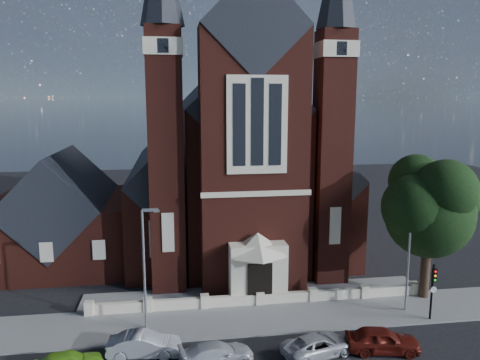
# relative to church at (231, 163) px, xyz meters

# --- Properties ---
(ground) EXTENTS (120.00, 120.00, 0.00)m
(ground) POSITION_rel_church_xyz_m (0.00, -7.94, -8.19)
(ground) COLOR black
(ground) RESTS_ON ground
(pavement_strip) EXTENTS (60.00, 5.00, 0.12)m
(pavement_strip) POSITION_rel_church_xyz_m (0.00, -18.44, -8.19)
(pavement_strip) COLOR slate
(pavement_strip) RESTS_ON ground
(forecourt_paving) EXTENTS (26.00, 3.00, 0.14)m
(forecourt_paving) POSITION_rel_church_xyz_m (0.00, -14.44, -8.19)
(forecourt_paving) COLOR slate
(forecourt_paving) RESTS_ON ground
(forecourt_wall) EXTENTS (24.00, 0.40, 0.90)m
(forecourt_wall) POSITION_rel_church_xyz_m (0.00, -16.44, -8.19)
(forecourt_wall) COLOR beige
(forecourt_wall) RESTS_ON ground
(church) EXTENTS (20.01, 34.90, 29.20)m
(church) POSITION_rel_church_xyz_m (0.00, 0.00, 0.00)
(church) COLOR #551F16
(church) RESTS_ON ground
(parish_hall) EXTENTS (12.00, 12.20, 10.24)m
(parish_hall) POSITION_rel_church_xyz_m (-16.00, -4.94, -4.17)
(parish_hall) COLOR #551F16
(parish_hall) RESTS_ON ground
(street_tree) EXTENTS (6.40, 6.60, 10.70)m
(street_tree) POSITION_rel_church_xyz_m (12.60, -17.23, -1.23)
(street_tree) COLOR black
(street_tree) RESTS_ON ground
(street_lamp_left) EXTENTS (1.16, 0.22, 8.09)m
(street_lamp_left) POSITION_rel_church_xyz_m (-7.91, -18.94, -3.59)
(street_lamp_left) COLOR gray
(street_lamp_left) RESTS_ON ground
(street_lamp_right) EXTENTS (1.16, 0.22, 8.09)m
(street_lamp_right) POSITION_rel_church_xyz_m (10.09, -18.94, -3.59)
(street_lamp_right) COLOR gray
(street_lamp_right) RESTS_ON ground
(traffic_signal) EXTENTS (0.28, 0.42, 4.00)m
(traffic_signal) POSITION_rel_church_xyz_m (11.00, -20.52, -5.60)
(traffic_signal) COLOR black
(traffic_signal) RESTS_ON ground
(car_silver_a) EXTENTS (4.35, 1.80, 1.40)m
(car_silver_a) POSITION_rel_church_xyz_m (-7.93, -22.15, -7.49)
(car_silver_a) COLOR #A1A3A8
(car_silver_a) RESTS_ON ground
(car_silver_b) EXTENTS (4.50, 2.43, 1.24)m
(car_silver_b) POSITION_rel_church_xyz_m (-3.83, -23.60, -7.57)
(car_silver_b) COLOR silver
(car_silver_b) RESTS_ON ground
(car_white_suv) EXTENTS (4.81, 3.29, 1.22)m
(car_white_suv) POSITION_rel_church_xyz_m (2.13, -23.51, -7.57)
(car_white_suv) COLOR silver
(car_white_suv) RESTS_ON ground
(car_dark_red) EXTENTS (4.62, 2.52, 1.49)m
(car_dark_red) POSITION_rel_church_xyz_m (6.03, -23.70, -7.44)
(car_dark_red) COLOR #611810
(car_dark_red) RESTS_ON ground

